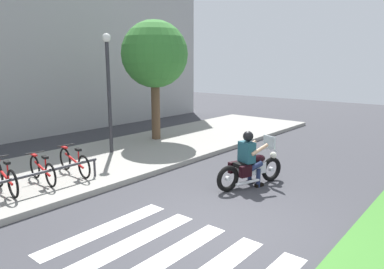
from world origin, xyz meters
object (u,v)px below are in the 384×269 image
bicycle_2 (5,178)px  street_lamp (109,83)px  bicycle_4 (74,162)px  tree_near_rack (155,55)px  rider (249,155)px  bike_rack (16,180)px  bicycle_3 (42,170)px  motorcycle (251,169)px

bicycle_2 → street_lamp: bearing=16.7°
bicycle_4 → tree_near_rack: bearing=18.9°
rider → bike_rack: size_ratio=0.35×
bicycle_2 → bicycle_4: bicycle_2 is taller
rider → bike_rack: rider is taller
street_lamp → tree_near_rack: bearing=9.1°
bicycle_2 → bike_rack: bearing=-90.0°
bicycle_2 → bicycle_3: bicycle_2 is taller
bicycle_3 → street_lamp: bearing=21.3°
bicycle_4 → bike_rack: bearing=-162.8°
street_lamp → tree_near_rack: size_ratio=0.86×
bicycle_2 → bicycle_4: 1.79m
motorcycle → street_lamp: bearing=94.9°
bicycle_3 → motorcycle: bearing=-48.3°
rider → street_lamp: (-0.37, 5.07, 1.62)m
bicycle_4 → bike_rack: (-1.79, -0.55, 0.07)m
bicycle_2 → bike_rack: (-0.00, -0.55, 0.06)m
street_lamp → tree_near_rack: (2.49, 0.40, 0.93)m
rider → bicycle_2: rider is taller
rider → bicycle_4: 4.64m
bicycle_3 → bike_rack: 1.06m
street_lamp → rider: bearing=-85.8°
bicycle_2 → bicycle_4: size_ratio=0.98×
street_lamp → bike_rack: bearing=-156.2°
rider → bike_rack: bearing=142.3°
bike_rack → bicycle_2: bearing=90.0°
bicycle_3 → tree_near_rack: (5.53, 1.58, 2.89)m
motorcycle → rider: bearing=159.8°
bicycle_2 → street_lamp: 4.55m
motorcycle → tree_near_rack: size_ratio=0.44×
motorcycle → bicycle_3: (-3.48, 3.92, 0.02)m
rider → tree_near_rack: tree_near_rack is taller
bicycle_2 → tree_near_rack: size_ratio=0.36×
rider → street_lamp: 5.34m
motorcycle → tree_near_rack: (2.05, 5.50, 2.91)m
bicycle_4 → bike_rack: size_ratio=0.41×
motorcycle → tree_near_rack: 6.55m
motorcycle → street_lamp: 5.49m
bicycle_4 → bicycle_3: bearing=180.0°
street_lamp → bicycle_3: bearing=-158.7°
bicycle_4 → bike_rack: bicycle_4 is taller
bike_rack → bicycle_3: bearing=31.7°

